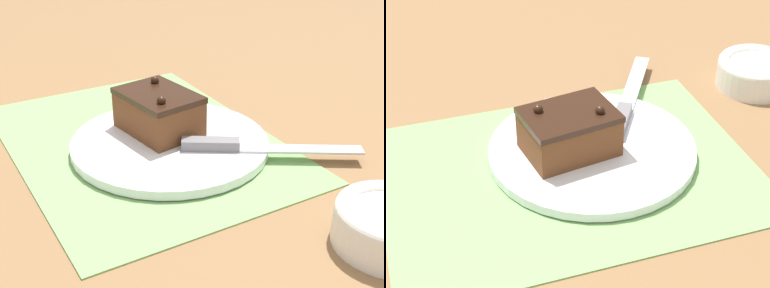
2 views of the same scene
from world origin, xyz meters
The scene contains 5 objects.
ground_plane centered at (0.00, 0.00, 0.00)m, with size 3.00×3.00×0.00m, color olive.
placemat_woven centered at (0.00, 0.00, 0.00)m, with size 0.46×0.34×0.00m, color #7AB266.
cake_plate centered at (0.04, 0.02, 0.01)m, with size 0.27×0.27×0.01m.
chocolate_cake centered at (0.01, 0.02, 0.05)m, with size 0.12×0.10×0.07m.
serving_knife centered at (0.11, 0.09, 0.02)m, with size 0.14×0.21×0.01m.
Camera 1 is at (0.62, -0.27, 0.34)m, focal length 50.00 mm.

